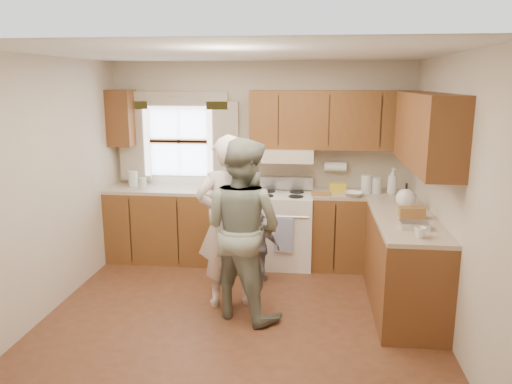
# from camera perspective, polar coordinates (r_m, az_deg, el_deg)

# --- Properties ---
(room) EXTENTS (3.80, 3.80, 3.80)m
(room) POSITION_cam_1_polar(r_m,az_deg,el_deg) (4.70, -1.77, 0.16)
(room) COLOR #4D2C17
(room) RESTS_ON ground
(kitchen_fixtures) EXTENTS (3.80, 2.25, 2.15)m
(kitchen_fixtures) POSITION_cam_1_polar(r_m,az_deg,el_deg) (5.79, 5.83, -1.69)
(kitchen_fixtures) COLOR #44290E
(kitchen_fixtures) RESTS_ON ground
(stove) EXTENTS (0.76, 0.67, 1.07)m
(stove) POSITION_cam_1_polar(r_m,az_deg,el_deg) (6.25, 2.91, -4.11)
(stove) COLOR silver
(stove) RESTS_ON ground
(woman_left) EXTENTS (0.73, 0.57, 1.76)m
(woman_left) POSITION_cam_1_polar(r_m,az_deg,el_deg) (5.00, -3.16, -3.47)
(woman_left) COLOR white
(woman_left) RESTS_ON ground
(woman_right) EXTENTS (1.06, 0.99, 1.75)m
(woman_right) POSITION_cam_1_polar(r_m,az_deg,el_deg) (4.79, -1.54, -4.23)
(woman_right) COLOR #1F3626
(woman_right) RESTS_ON ground
(child) EXTENTS (0.51, 0.30, 0.81)m
(child) POSITION_cam_1_polar(r_m,az_deg,el_deg) (5.73, 0.39, -6.29)
(child) COLOR gray
(child) RESTS_ON ground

